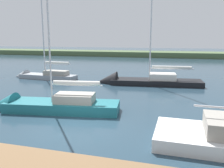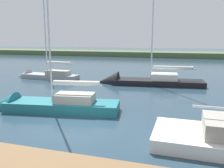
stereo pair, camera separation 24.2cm
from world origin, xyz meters
TOP-DOWN VIEW (x-y plane):
  - ground_plane at (0.00, 0.00)m, footprint 200.00×200.00m
  - far_shoreline at (0.00, -47.60)m, footprint 180.00×8.00m
  - sailboat_outer_mooring at (9.70, -12.36)m, footprint 7.69×2.22m
  - sailboat_far_right at (-1.27, -11.99)m, footprint 10.21×3.22m
  - sailboat_far_left at (2.97, -2.07)m, footprint 8.34×3.07m

SIDE VIEW (x-z plane):
  - ground_plane at x=0.00m, z-range 0.00..0.00m
  - far_shoreline at x=0.00m, z-range -1.20..1.20m
  - sailboat_outer_mooring at x=9.70m, z-range -4.47..4.79m
  - sailboat_far_right at x=-1.27m, z-range -5.76..6.14m
  - sailboat_far_left at x=2.97m, z-range -4.51..4.98m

